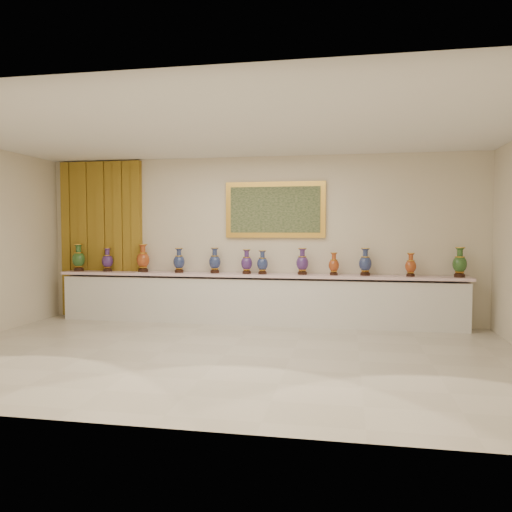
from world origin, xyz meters
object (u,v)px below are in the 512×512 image
Objects in this scene: vase_1 at (107,261)px; vase_0 at (79,259)px; vase_2 at (143,259)px; counter at (255,300)px.

vase_0 is at bearing -173.93° from vase_1.
counter is at bearing -0.05° from vase_2.
vase_0 is 0.99× the size of vase_2.
vase_1 is (0.56, 0.06, -0.03)m from vase_0.
vase_0 is 0.56m from vase_1.
vase_2 reaches higher than vase_0.
vase_0 is 1.15× the size of vase_1.
vase_0 is (-3.40, -0.05, 0.69)m from counter.
vase_1 is at bearing 179.72° from counter.
vase_2 is (1.27, 0.05, 0.00)m from vase_0.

